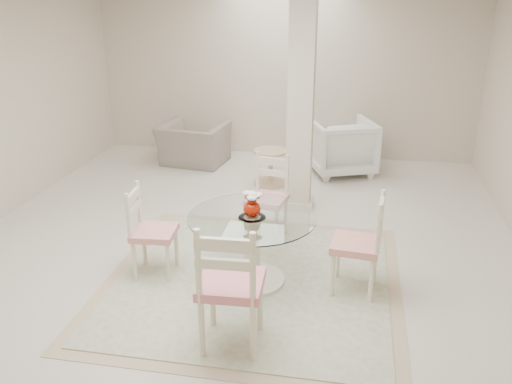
% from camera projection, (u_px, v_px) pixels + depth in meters
% --- Properties ---
extents(ground, '(7.00, 7.00, 0.00)m').
position_uv_depth(ground, '(238.00, 249.00, 5.83)').
color(ground, silver).
rests_on(ground, ground).
extents(room_shell, '(6.02, 7.02, 2.71)m').
position_uv_depth(room_shell, '(236.00, 76.00, 5.15)').
color(room_shell, beige).
rests_on(room_shell, ground).
extents(column, '(0.30, 0.30, 2.70)m').
position_uv_depth(column, '(301.00, 102.00, 6.44)').
color(column, beige).
rests_on(column, ground).
extents(area_rug, '(2.79, 2.79, 0.02)m').
position_uv_depth(area_rug, '(252.00, 281.00, 5.20)').
color(area_rug, tan).
rests_on(area_rug, ground).
extents(dining_table, '(1.18, 1.18, 0.68)m').
position_uv_depth(dining_table, '(252.00, 249.00, 5.07)').
color(dining_table, '#F0EAC5').
rests_on(dining_table, ground).
extents(red_vase, '(0.19, 0.18, 0.24)m').
position_uv_depth(red_vase, '(252.00, 205.00, 4.91)').
color(red_vase, '#A01504').
rests_on(red_vase, dining_table).
extents(dining_chair_east, '(0.46, 0.46, 1.06)m').
position_uv_depth(dining_chair_east, '(364.00, 237.00, 4.84)').
color(dining_chair_east, '#F7ECCB').
rests_on(dining_chair_east, ground).
extents(dining_chair_north, '(0.48, 0.48, 1.04)m').
position_uv_depth(dining_chair_north, '(269.00, 191.00, 5.93)').
color(dining_chair_north, beige).
rests_on(dining_chair_north, ground).
extents(dining_chair_west, '(0.43, 0.43, 1.00)m').
position_uv_depth(dining_chair_west, '(147.00, 225.00, 5.16)').
color(dining_chair_west, beige).
rests_on(dining_chair_west, ground).
extents(dining_chair_south, '(0.50, 0.50, 1.20)m').
position_uv_depth(dining_chair_south, '(229.00, 279.00, 4.02)').
color(dining_chair_south, '#F4EEC9').
rests_on(dining_chair_south, ground).
extents(recliner_taupe, '(1.09, 0.98, 0.64)m').
position_uv_depth(recliner_taupe, '(194.00, 144.00, 8.44)').
color(recliner_taupe, gray).
rests_on(recliner_taupe, ground).
extents(armchair_white, '(1.13, 1.15, 0.81)m').
position_uv_depth(armchair_white, '(341.00, 146.00, 8.01)').
color(armchair_white, white).
rests_on(armchair_white, ground).
extents(side_table, '(0.48, 0.48, 0.50)m').
position_uv_depth(side_table, '(270.00, 169.00, 7.61)').
color(side_table, tan).
rests_on(side_table, ground).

